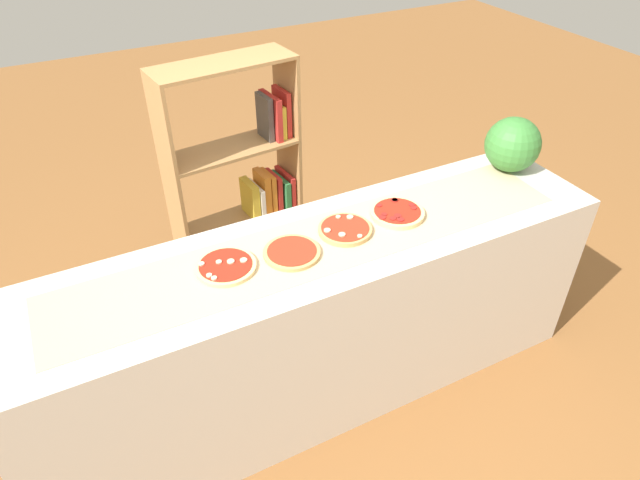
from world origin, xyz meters
name	(u,v)px	position (x,y,z in m)	size (l,w,h in m)	color
ground_plane	(320,385)	(0.00, 0.00, 0.00)	(12.00, 12.00, 0.00)	brown
counter	(320,322)	(0.00, 0.00, 0.46)	(2.66, 0.62, 0.92)	beige
parchment_paper	(320,244)	(0.00, 0.00, 0.92)	(2.27, 0.40, 0.00)	tan
pizza_mushroom_0	(226,266)	(-0.41, 0.03, 0.94)	(0.24, 0.24, 0.03)	#E5C17F
pizza_plain_1	(292,252)	(-0.14, -0.01, 0.93)	(0.24, 0.24, 0.02)	tan
pizza_mushroom_2	(345,229)	(0.14, 0.03, 0.94)	(0.23, 0.23, 0.03)	tan
pizza_pepperoni_3	(397,213)	(0.41, 0.03, 0.94)	(0.25, 0.25, 0.03)	#E5C17F
watermelon	(513,145)	(1.15, 0.13, 1.06)	(0.28, 0.28, 0.28)	#387A33
bookshelf	(251,190)	(0.04, 0.96, 0.65)	(0.76, 0.34, 1.42)	#A87A47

